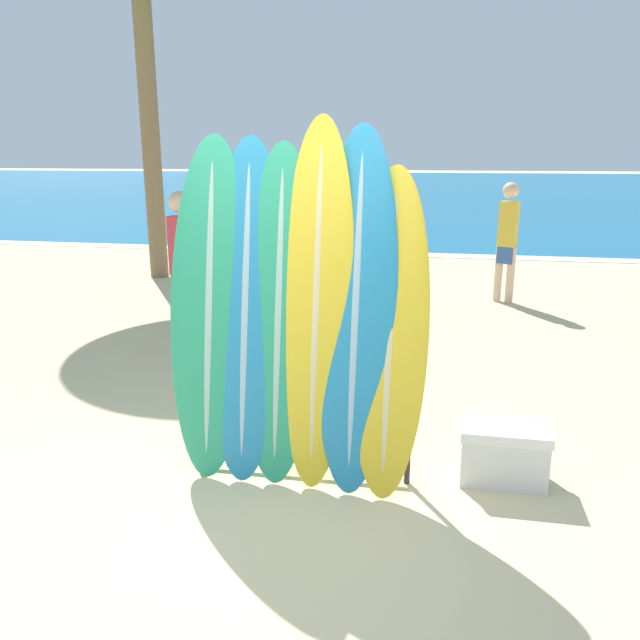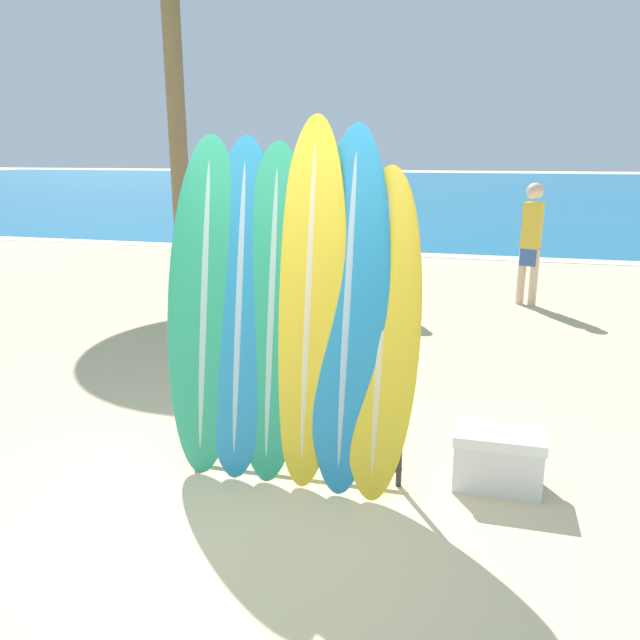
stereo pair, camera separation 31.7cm
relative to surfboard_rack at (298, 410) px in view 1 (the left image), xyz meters
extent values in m
plane|color=beige|center=(-0.21, -0.67, -0.48)|extent=(160.00, 160.00, 0.00)
cube|color=#146693|center=(-0.21, 39.80, -0.48)|extent=(120.00, 60.00, 0.00)
cube|color=white|center=(-0.21, 10.10, -0.48)|extent=(120.00, 0.60, 0.01)
cylinder|color=#28282D|center=(-0.77, 0.00, -0.03)|extent=(0.04, 0.04, 0.90)
cylinder|color=#28282D|center=(0.77, 0.00, -0.03)|extent=(0.04, 0.04, 0.90)
cylinder|color=#28282D|center=(0.00, 0.00, 0.40)|extent=(1.58, 0.04, 0.04)
cylinder|color=#28282D|center=(0.00, 0.00, -0.36)|extent=(1.58, 0.04, 0.04)
ellipsoid|color=#289E70|center=(-0.63, 0.02, 0.69)|extent=(0.59, 0.50, 2.36)
ellipsoid|color=#9AC3B3|center=(-0.63, 0.02, 0.69)|extent=(0.11, 0.49, 2.26)
ellipsoid|color=teal|center=(-0.37, 0.02, 0.69)|extent=(0.55, 0.51, 2.35)
ellipsoid|color=#98BACC|center=(-0.37, 0.02, 0.69)|extent=(0.10, 0.50, 2.25)
ellipsoid|color=#289E70|center=(-0.13, 0.02, 0.67)|extent=(0.53, 0.48, 2.31)
ellipsoid|color=#9AC3B3|center=(-0.13, 0.02, 0.67)|extent=(0.10, 0.47, 2.22)
ellipsoid|color=yellow|center=(0.13, 0.03, 0.75)|extent=(0.51, 0.52, 2.48)
ellipsoid|color=beige|center=(0.13, 0.03, 0.75)|extent=(0.09, 0.51, 2.38)
ellipsoid|color=teal|center=(0.39, 0.03, 0.73)|extent=(0.55, 0.60, 2.42)
ellipsoid|color=#98BACC|center=(0.39, 0.03, 0.73)|extent=(0.10, 0.59, 2.33)
ellipsoid|color=yellow|center=(0.62, 0.02, 0.59)|extent=(0.51, 0.61, 2.16)
ellipsoid|color=beige|center=(0.62, 0.02, 0.59)|extent=(0.09, 0.59, 2.07)
cylinder|color=beige|center=(-2.08, 2.75, -0.06)|extent=(0.12, 0.12, 0.86)
cylinder|color=beige|center=(-1.90, 2.73, -0.06)|extent=(0.12, 0.12, 0.86)
cube|color=#385693|center=(-1.99, 2.74, 0.24)|extent=(0.26, 0.18, 0.26)
cube|color=#DB3842|center=(-1.99, 2.74, 0.71)|extent=(0.28, 0.20, 0.67)
sphere|color=beige|center=(-1.99, 2.74, 1.20)|extent=(0.24, 0.24, 0.24)
cylinder|color=beige|center=(1.82, 5.81, -0.06)|extent=(0.12, 0.12, 0.86)
cylinder|color=beige|center=(1.99, 5.74, -0.06)|extent=(0.12, 0.12, 0.86)
cube|color=#385693|center=(1.91, 5.78, 0.24)|extent=(0.28, 0.23, 0.26)
cube|color=gold|center=(1.91, 5.78, 0.71)|extent=(0.31, 0.26, 0.67)
sphere|color=beige|center=(1.91, 5.78, 1.20)|extent=(0.24, 0.24, 0.24)
cylinder|color=#846047|center=(-0.34, 5.11, -0.05)|extent=(0.12, 0.12, 0.86)
cylinder|color=#846047|center=(-0.17, 5.19, -0.05)|extent=(0.12, 0.12, 0.86)
cube|color=#385693|center=(-0.26, 5.15, 0.25)|extent=(0.28, 0.24, 0.26)
cube|color=#3370BC|center=(-0.26, 5.15, 0.71)|extent=(0.31, 0.26, 0.67)
sphere|color=#846047|center=(-0.26, 5.15, 1.21)|extent=(0.24, 0.24, 0.24)
cylinder|color=#A87A5B|center=(-2.24, 3.71, -0.09)|extent=(0.11, 0.11, 0.78)
cylinder|color=#A87A5B|center=(-2.18, 3.87, -0.09)|extent=(0.11, 0.11, 0.78)
cube|color=#CC4C3D|center=(-2.21, 3.79, 0.18)|extent=(0.21, 0.26, 0.24)
cube|color=gold|center=(-2.21, 3.79, 0.61)|extent=(0.23, 0.28, 0.61)
sphere|color=#A87A5B|center=(-2.21, 3.79, 1.06)|extent=(0.22, 0.22, 0.22)
cylinder|color=brown|center=(-4.17, 6.68, 2.00)|extent=(0.32, 0.32, 4.96)
cube|color=silver|center=(1.42, 0.16, -0.32)|extent=(0.58, 0.33, 0.34)
cube|color=white|center=(1.42, 0.16, -0.11)|extent=(0.60, 0.35, 0.07)
camera|label=1|loc=(0.91, -3.94, 1.74)|focal=35.00mm
camera|label=2|loc=(1.22, -3.87, 1.74)|focal=35.00mm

